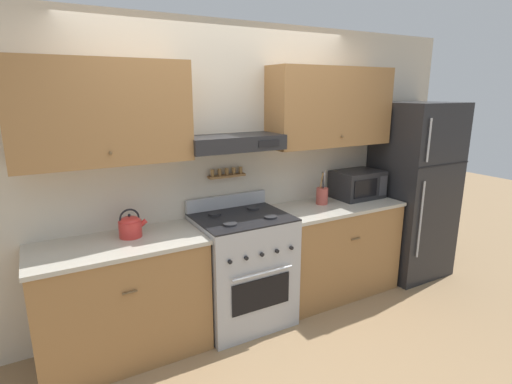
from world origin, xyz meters
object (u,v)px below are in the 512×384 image
microwave (358,184)px  utensil_crock (322,195)px  stove_range (243,269)px  refrigerator (413,191)px  tea_kettle (130,226)px

microwave → utensil_crock: 0.47m
stove_range → refrigerator: bearing=-0.6°
refrigerator → microwave: (-0.68, 0.14, 0.12)m
stove_range → utensil_crock: size_ratio=3.44×
stove_range → microwave: microwave is taller
refrigerator → stove_range: bearing=179.4°
refrigerator → tea_kettle: size_ratio=8.51×
utensil_crock → microwave: bearing=2.2°
stove_range → utensil_crock: bearing=6.3°
stove_range → microwave: bearing=4.9°
stove_range → utensil_crock: (0.92, 0.10, 0.52)m
utensil_crock → tea_kettle: bearing=-180.0°
refrigerator → utensil_crock: refrigerator is taller
stove_range → microwave: 1.51m
stove_range → tea_kettle: 1.03m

